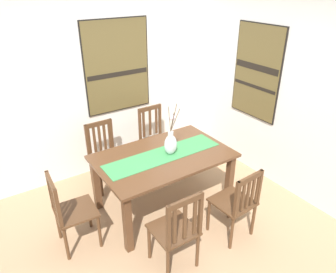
# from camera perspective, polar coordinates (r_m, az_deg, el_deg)

# --- Properties ---
(ground_plane) EXTENTS (6.40, 6.40, 0.03)m
(ground_plane) POSITION_cam_1_polar(r_m,az_deg,el_deg) (3.92, 1.17, -16.92)
(ground_plane) COLOR #A37F5B
(wall_back) EXTENTS (6.40, 0.12, 2.70)m
(wall_back) POSITION_cam_1_polar(r_m,az_deg,el_deg) (4.68, -11.89, 9.55)
(wall_back) COLOR silver
(wall_back) RESTS_ON ground_plane
(wall_side) EXTENTS (0.12, 6.40, 2.70)m
(wall_side) POSITION_cam_1_polar(r_m,az_deg,el_deg) (4.40, 21.87, 7.05)
(wall_side) COLOR silver
(wall_side) RESTS_ON ground_plane
(dining_table) EXTENTS (1.62, 1.03, 0.76)m
(dining_table) POSITION_cam_1_polar(r_m,az_deg,el_deg) (3.91, -0.85, -4.75)
(dining_table) COLOR #51331E
(dining_table) RESTS_ON ground_plane
(table_runner) EXTENTS (1.49, 0.36, 0.01)m
(table_runner) POSITION_cam_1_polar(r_m,az_deg,el_deg) (3.85, -0.87, -3.32)
(table_runner) COLOR #388447
(table_runner) RESTS_ON dining_table
(centerpiece_vase) EXTENTS (0.21, 0.22, 0.63)m
(centerpiece_vase) POSITION_cam_1_polar(r_m,az_deg,el_deg) (3.79, 0.49, -1.15)
(centerpiece_vase) COLOR silver
(centerpiece_vase) RESTS_ON dining_table
(chair_0) EXTENTS (0.43, 0.43, 0.95)m
(chair_0) POSITION_cam_1_polar(r_m,az_deg,el_deg) (3.23, 1.54, -16.49)
(chair_0) COLOR #4C301C
(chair_0) RESTS_ON ground_plane
(chair_1) EXTENTS (0.45, 0.45, 0.89)m
(chair_1) POSITION_cam_1_polar(r_m,az_deg,el_deg) (3.65, 12.32, -11.46)
(chair_1) COLOR #4C301C
(chair_1) RESTS_ON ground_plane
(chair_2) EXTENTS (0.43, 0.43, 0.97)m
(chair_2) POSITION_cam_1_polar(r_m,az_deg,el_deg) (4.85, -2.36, -0.28)
(chair_2) COLOR #4C301C
(chair_2) RESTS_ON ground_plane
(chair_3) EXTENTS (0.42, 0.42, 0.93)m
(chair_3) POSITION_cam_1_polar(r_m,az_deg,el_deg) (4.50, -11.37, -3.10)
(chair_3) COLOR #4C301C
(chair_3) RESTS_ON ground_plane
(chair_4) EXTENTS (0.44, 0.44, 0.92)m
(chair_4) POSITION_cam_1_polar(r_m,az_deg,el_deg) (3.61, -17.35, -12.54)
(chair_4) COLOR #4C301C
(chair_4) RESTS_ON ground_plane
(painting_on_back_wall) EXTENTS (0.99, 0.05, 1.31)m
(painting_on_back_wall) POSITION_cam_1_polar(r_m,az_deg,el_deg) (4.65, -9.16, 12.34)
(painting_on_back_wall) COLOR black
(painting_on_side_wall) EXTENTS (0.05, 0.81, 1.30)m
(painting_on_side_wall) POSITION_cam_1_polar(r_m,az_deg,el_deg) (4.65, 15.74, 11.10)
(painting_on_side_wall) COLOR black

